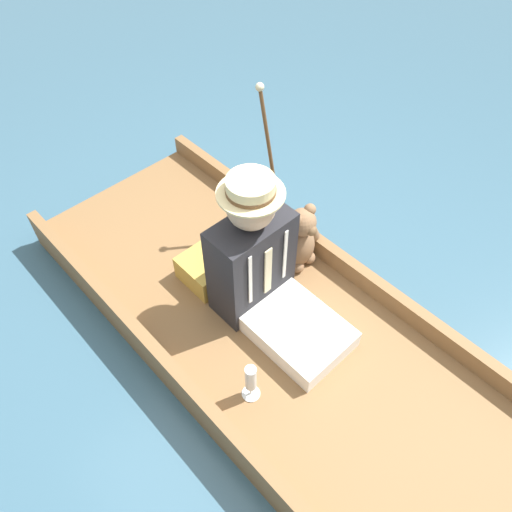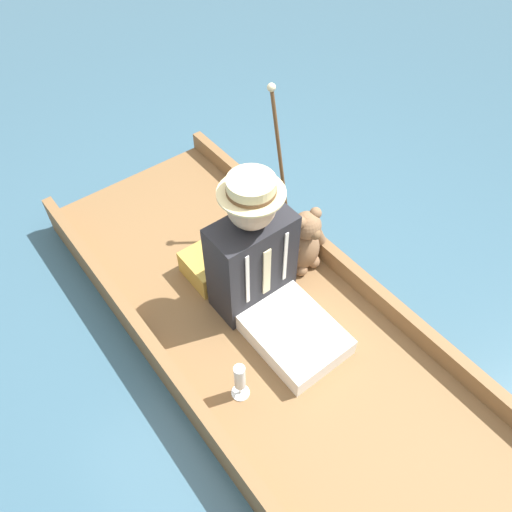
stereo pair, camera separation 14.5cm
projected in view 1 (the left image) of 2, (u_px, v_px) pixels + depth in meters
name	position (u px, v px, depth m)	size (l,w,h in m)	color
ground_plane	(260.00, 329.00, 2.74)	(16.00, 16.00, 0.00)	#385B70
punt_boat	(260.00, 321.00, 2.68)	(1.16, 2.83, 0.25)	brown
seat_cushion	(215.00, 263.00, 2.77)	(0.38, 0.26, 0.15)	#B7933D
seated_person	(262.00, 268.00, 2.44)	(0.42, 0.74, 0.83)	white
teddy_bear	(301.00, 239.00, 2.72)	(0.29, 0.17, 0.42)	#846042
wine_glass	(251.00, 380.00, 2.24)	(0.09, 0.09, 0.24)	silver
walking_cane	(270.00, 156.00, 2.65)	(0.04, 0.24, 0.93)	brown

